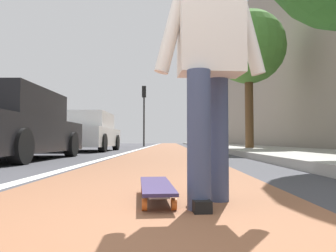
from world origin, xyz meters
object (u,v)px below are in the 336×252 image
(street_tree_mid, at_px, (248,48))
(skater_person, at_px, (210,56))
(skateboard, at_px, (156,187))
(parked_car_mid, at_px, (87,133))
(traffic_light, at_px, (144,105))
(parked_car_near, at_px, (12,127))

(street_tree_mid, bearing_deg, skater_person, 164.97)
(skateboard, height_order, skater_person, skater_person)
(parked_car_mid, xyz_separation_m, street_tree_mid, (-0.50, -6.20, 3.19))
(traffic_light, relative_size, street_tree_mid, 0.80)
(skateboard, relative_size, parked_car_near, 0.19)
(parked_car_near, distance_m, street_tree_mid, 8.84)
(skater_person, xyz_separation_m, parked_car_mid, (10.54, 3.51, -0.22))
(parked_car_near, relative_size, traffic_light, 1.04)
(skateboard, bearing_deg, traffic_light, 4.93)
(skater_person, bearing_deg, parked_car_mid, 18.40)
(skater_person, bearing_deg, street_tree_mid, -15.03)
(parked_car_mid, distance_m, traffic_light, 10.59)
(skateboard, xyz_separation_m, skater_person, (-0.15, -0.35, 0.84))
(traffic_light, bearing_deg, skateboard, -175.07)
(parked_car_near, height_order, street_tree_mid, street_tree_mid)
(traffic_light, bearing_deg, parked_car_mid, 172.33)
(skateboard, relative_size, skater_person, 0.52)
(skateboard, distance_m, parked_car_near, 5.61)
(parked_car_near, distance_m, parked_car_mid, 5.84)
(skateboard, distance_m, parked_car_mid, 10.88)
(skater_person, relative_size, street_tree_mid, 0.31)
(parked_car_near, relative_size, parked_car_mid, 1.04)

